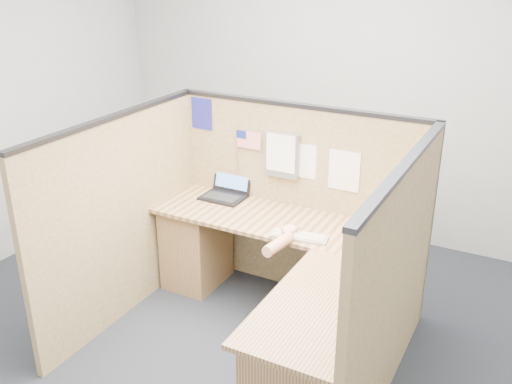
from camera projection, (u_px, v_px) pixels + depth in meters
The scene contains 13 objects.
floor at pixel (236, 353), 3.91m from camera, with size 5.00×5.00×0.00m, color black.
wall_back at pixel (356, 89), 5.21m from camera, with size 5.00×5.00×0.00m, color #A2A4A8.
cubicle_partitions at pixel (265, 228), 3.97m from camera, with size 2.06×1.83×1.53m.
l_desk at pixel (279, 291), 3.91m from camera, with size 1.95×1.75×0.73m.
laptop at pixel (227, 189), 4.58m from camera, with size 0.34×0.32×0.24m.
keyboard at pixel (299, 236), 3.91m from camera, with size 0.41×0.19×0.03m.
mouse at pixel (290, 232), 3.94m from camera, with size 0.12×0.07×0.05m, color silver.
hand_forearm at pixel (282, 239), 3.80m from camera, with size 0.12×0.42×0.09m.
blue_poster at pixel (202, 114), 4.55m from camera, with size 0.19×0.00×0.25m, color navy.
american_flag at pixel (246, 141), 4.43m from camera, with size 0.22×0.01×0.38m.
file_holder at pixel (282, 155), 4.30m from camera, with size 0.27×0.05×0.35m.
paper_left at pixel (305, 161), 4.25m from camera, with size 0.21×0.00×0.26m, color white.
paper_right at pixel (344, 171), 4.13m from camera, with size 0.24×0.00×0.30m, color white.
Camera 1 is at (1.62, -2.75, 2.52)m, focal length 40.00 mm.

